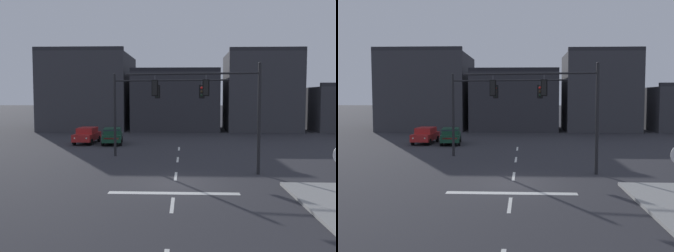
% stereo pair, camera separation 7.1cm
% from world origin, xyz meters
% --- Properties ---
extents(ground_plane, '(400.00, 400.00, 0.00)m').
position_xyz_m(ground_plane, '(0.00, 0.00, 0.00)').
color(ground_plane, '#2B2B30').
extents(stop_bar_paint, '(6.40, 0.50, 0.01)m').
position_xyz_m(stop_bar_paint, '(0.00, -2.00, 0.00)').
color(stop_bar_paint, silver).
rests_on(stop_bar_paint, ground).
extents(lane_centreline, '(0.16, 26.40, 0.01)m').
position_xyz_m(lane_centreline, '(0.00, 2.00, 0.00)').
color(lane_centreline, silver).
rests_on(lane_centreline, ground).
extents(signal_mast_near_side, '(8.34, 1.30, 6.76)m').
position_xyz_m(signal_mast_near_side, '(2.52, 3.17, 4.56)').
color(signal_mast_near_side, black).
rests_on(signal_mast_near_side, ground).
extents(signal_mast_far_side, '(8.92, 1.30, 6.52)m').
position_xyz_m(signal_mast_far_side, '(-2.28, 9.17, 4.47)').
color(signal_mast_far_side, black).
rests_on(signal_mast_far_side, ground).
extents(car_lot_nearside, '(2.03, 4.50, 1.61)m').
position_xyz_m(car_lot_nearside, '(-9.35, 17.61, 0.86)').
color(car_lot_nearside, '#A81E1E').
rests_on(car_lot_nearside, ground).
extents(car_lot_middle, '(2.37, 4.62, 1.61)m').
position_xyz_m(car_lot_middle, '(-6.67, 17.16, 0.86)').
color(car_lot_middle, '#143D28').
rests_on(car_lot_middle, ground).
extents(building_row, '(54.21, 12.68, 11.29)m').
position_xyz_m(building_row, '(3.09, 35.15, 4.55)').
color(building_row, '#38383D').
rests_on(building_row, ground).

